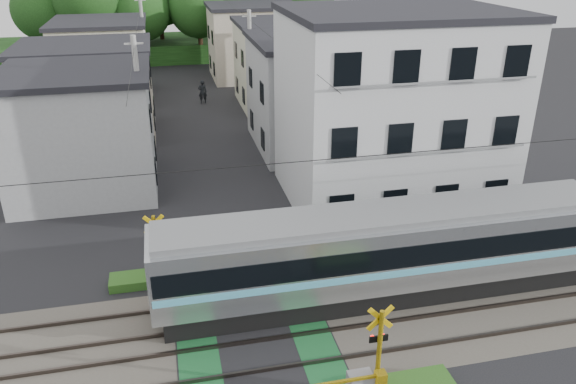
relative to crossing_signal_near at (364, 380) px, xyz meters
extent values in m
plane|color=black|center=(-2.59, 3.65, -0.71)|extent=(120.00, 120.00, 0.00)
cube|color=#47423A|center=(-2.59, 3.65, -0.71)|extent=(120.00, 6.00, 0.00)
cube|color=black|center=(-2.59, 3.65, -0.71)|extent=(5.20, 120.00, 0.00)
cube|color=#145126|center=(-4.49, 3.65, -0.70)|extent=(1.30, 6.00, 0.00)
cube|color=#145126|center=(-0.69, 3.65, -0.70)|extent=(1.30, 6.00, 0.00)
cube|color=#3F3833|center=(-2.59, 1.75, -0.64)|extent=(120.00, 0.08, 0.14)
cube|color=#3F3833|center=(-2.59, 3.15, -0.64)|extent=(120.00, 0.08, 0.14)
cube|color=#3F3833|center=(-2.59, 4.15, -0.64)|extent=(120.00, 0.08, 0.14)
cube|color=#3F3833|center=(-2.59, 5.55, -0.64)|extent=(120.00, 0.08, 0.14)
cube|color=black|center=(2.51, 4.85, -0.29)|extent=(16.07, 2.21, 0.84)
cube|color=black|center=(-3.34, 4.85, -0.43)|extent=(2.23, 2.05, 0.56)
cube|color=black|center=(8.37, 4.85, -0.43)|extent=(2.23, 2.05, 0.56)
cube|color=#B1B5BA|center=(2.51, 4.85, 1.33)|extent=(16.73, 2.60, 2.42)
cube|color=black|center=(2.51, 4.85, 1.62)|extent=(16.47, 2.64, 0.82)
cube|color=#52AFCF|center=(2.51, 4.85, 1.00)|extent=(16.57, 2.63, 0.26)
cube|color=slate|center=(2.51, 4.85, 2.65)|extent=(16.40, 2.13, 0.22)
cube|color=black|center=(-5.80, 4.85, 1.70)|extent=(0.10, 2.24, 1.45)
cylinder|color=yellow|center=(0.41, 0.05, 0.79)|extent=(0.14, 0.14, 3.00)
cube|color=yellow|center=(0.41, 0.15, 1.99)|extent=(0.77, 0.05, 0.77)
cube|color=yellow|center=(0.41, 0.15, 1.99)|extent=(0.77, 0.05, 0.77)
cube|color=black|center=(0.41, 0.15, 1.29)|extent=(0.55, 0.05, 0.20)
sphere|color=#FF0C07|center=(0.25, 0.21, 1.29)|extent=(0.16, 0.16, 0.16)
sphere|color=#FF0C07|center=(0.57, 0.21, 1.29)|extent=(0.16, 0.16, 0.16)
cylinder|color=yellow|center=(-5.59, 7.25, 0.79)|extent=(0.14, 0.14, 3.00)
cube|color=yellow|center=(-5.59, 7.15, 1.99)|extent=(0.77, 0.05, 0.77)
cube|color=yellow|center=(-5.59, 7.15, 1.99)|extent=(0.77, 0.05, 0.77)
cube|color=black|center=(-5.59, 7.15, 1.29)|extent=(0.55, 0.05, 0.20)
sphere|color=#FF0C07|center=(-5.75, 7.09, 1.29)|extent=(0.16, 0.16, 0.16)
sphere|color=#FF0C07|center=(-5.43, 7.09, 1.29)|extent=(0.16, 0.16, 0.16)
cube|color=gray|center=(-5.09, 7.25, -0.26)|extent=(0.70, 0.50, 0.90)
cube|color=yellow|center=(-5.59, 7.50, -0.16)|extent=(0.30, 0.30, 1.10)
cube|color=yellow|center=(-3.34, 7.50, 0.29)|extent=(4.20, 0.08, 0.08)
cube|color=silver|center=(5.91, 13.15, 3.79)|extent=(10.00, 8.00, 9.00)
cube|color=black|center=(5.91, 13.15, 8.44)|extent=(10.20, 8.16, 0.30)
cube|color=black|center=(2.21, 9.12, 0.79)|extent=(1.10, 0.06, 1.40)
cube|color=black|center=(4.66, 9.12, 0.79)|extent=(1.10, 0.06, 1.40)
cube|color=black|center=(7.11, 9.12, 0.79)|extent=(1.10, 0.06, 1.40)
cube|color=black|center=(9.56, 9.12, 0.79)|extent=(1.10, 0.06, 1.40)
cube|color=gray|center=(5.91, 8.90, 0.19)|extent=(9.00, 0.06, 0.08)
cube|color=black|center=(2.21, 9.12, 3.79)|extent=(1.10, 0.06, 1.40)
cube|color=black|center=(4.66, 9.12, 3.79)|extent=(1.10, 0.06, 1.40)
cube|color=black|center=(7.11, 9.12, 3.79)|extent=(1.10, 0.06, 1.40)
cube|color=black|center=(9.56, 9.12, 3.79)|extent=(1.10, 0.06, 1.40)
cube|color=gray|center=(5.91, 8.90, 3.19)|extent=(9.00, 0.06, 0.08)
cube|color=black|center=(2.21, 9.12, 6.79)|extent=(1.10, 0.06, 1.40)
cube|color=black|center=(4.66, 9.12, 6.79)|extent=(1.10, 0.06, 1.40)
cube|color=black|center=(7.11, 9.12, 6.79)|extent=(1.10, 0.06, 1.40)
cube|color=black|center=(9.56, 9.12, 6.79)|extent=(1.10, 0.06, 1.40)
cube|color=gray|center=(5.91, 8.90, 6.19)|extent=(9.00, 0.06, 0.08)
cube|color=#A3A5A8|center=(-9.09, 17.65, 2.29)|extent=(7.00, 7.00, 6.00)
cube|color=black|center=(-9.09, 17.65, 5.44)|extent=(7.35, 7.35, 0.30)
cube|color=black|center=(-5.56, 15.90, 0.59)|extent=(0.06, 1.00, 1.20)
cube|color=black|center=(-5.56, 19.40, 0.59)|extent=(0.06, 1.00, 1.20)
cube|color=black|center=(-5.56, 15.90, 3.39)|extent=(0.06, 1.00, 1.20)
cube|color=black|center=(-5.56, 19.40, 3.39)|extent=(0.06, 1.00, 1.20)
cube|color=#A3A5A8|center=(4.21, 21.65, 2.54)|extent=(7.00, 8.00, 6.50)
cube|color=black|center=(4.21, 21.65, 5.94)|extent=(7.35, 8.40, 0.30)
cube|color=black|center=(0.68, 19.65, 0.59)|extent=(0.06, 1.00, 1.20)
cube|color=black|center=(0.68, 23.65, 0.59)|extent=(0.06, 1.00, 1.20)
cube|color=black|center=(0.68, 19.65, 3.39)|extent=(0.06, 1.00, 1.20)
cube|color=black|center=(0.68, 23.65, 3.39)|extent=(0.06, 1.00, 1.20)
cube|color=beige|center=(-9.59, 26.65, 2.19)|extent=(8.00, 7.00, 5.80)
cube|color=black|center=(-9.59, 26.65, 5.24)|extent=(8.40, 7.35, 0.30)
cube|color=black|center=(-5.56, 24.90, 0.59)|extent=(0.06, 1.00, 1.20)
cube|color=black|center=(-5.56, 28.40, 0.59)|extent=(0.06, 1.00, 1.20)
cube|color=black|center=(-5.56, 24.90, 3.39)|extent=(0.06, 1.00, 1.20)
cube|color=black|center=(-5.56, 28.40, 3.39)|extent=(0.06, 1.00, 1.20)
cube|color=beige|center=(4.61, 31.65, 2.39)|extent=(7.00, 7.00, 6.20)
cube|color=black|center=(4.61, 31.65, 5.64)|extent=(7.35, 7.35, 0.30)
cube|color=black|center=(1.08, 29.90, 0.59)|extent=(0.06, 1.00, 1.20)
cube|color=black|center=(1.08, 33.40, 0.59)|extent=(0.06, 1.00, 1.20)
cube|color=black|center=(1.08, 29.90, 3.39)|extent=(0.06, 1.00, 1.20)
cube|color=black|center=(1.08, 33.40, 3.39)|extent=(0.06, 1.00, 1.20)
cube|color=beige|center=(-9.39, 36.65, 2.29)|extent=(7.00, 8.00, 6.00)
cube|color=black|center=(-9.39, 36.65, 5.44)|extent=(7.35, 8.40, 0.30)
cube|color=black|center=(-5.86, 34.65, 0.59)|extent=(0.06, 1.00, 1.20)
cube|color=black|center=(-5.86, 38.65, 0.59)|extent=(0.06, 1.00, 1.20)
cube|color=black|center=(-5.86, 34.65, 3.39)|extent=(0.06, 1.00, 1.20)
cube|color=black|center=(-5.86, 38.65, 3.39)|extent=(0.06, 1.00, 1.20)
cube|color=beige|center=(3.91, 41.65, 2.49)|extent=(8.00, 7.00, 6.40)
cube|color=black|center=(3.91, 41.65, 5.84)|extent=(8.40, 7.35, 0.30)
cube|color=black|center=(-0.12, 39.90, 0.59)|extent=(0.06, 1.00, 1.20)
cube|color=black|center=(-0.12, 43.40, 0.59)|extent=(0.06, 1.00, 1.20)
cube|color=black|center=(-0.12, 39.90, 3.39)|extent=(0.06, 1.00, 1.20)
cube|color=black|center=(-0.12, 43.40, 3.39)|extent=(0.06, 1.00, 1.20)
cube|color=#1E4818|center=(-2.59, 53.65, 0.29)|extent=(40.00, 10.00, 2.00)
cylinder|color=#332114|center=(-15.85, 50.99, 1.46)|extent=(0.50, 0.50, 4.33)
sphere|color=#1E4818|center=(-15.85, 50.99, 4.92)|extent=(6.07, 6.07, 6.07)
cylinder|color=#332114|center=(-14.32, 53.25, 1.31)|extent=(0.50, 0.50, 4.03)
sphere|color=#1E4818|center=(-14.32, 53.25, 4.53)|extent=(5.65, 5.65, 5.65)
cylinder|color=#332114|center=(-11.03, 49.64, 1.94)|extent=(0.50, 0.50, 5.30)
cylinder|color=#332114|center=(-9.09, 53.29, 1.50)|extent=(0.50, 0.50, 4.42)
sphere|color=#1E4818|center=(-9.09, 53.29, 5.03)|extent=(6.19, 6.19, 6.19)
cylinder|color=#332114|center=(-6.29, 49.17, 1.38)|extent=(0.50, 0.50, 4.18)
sphere|color=#1E4818|center=(-6.29, 49.17, 4.73)|extent=(5.86, 5.86, 5.86)
cylinder|color=#332114|center=(-4.39, 53.44, 2.10)|extent=(0.50, 0.50, 5.62)
cylinder|color=#332114|center=(-0.53, 49.10, 1.50)|extent=(0.50, 0.50, 4.41)
sphere|color=#1E4818|center=(-0.53, 49.10, 5.03)|extent=(6.18, 6.18, 6.18)
cylinder|color=#332114|center=(1.83, 50.93, 1.80)|extent=(0.50, 0.50, 5.03)
cylinder|color=#332114|center=(3.62, 51.52, 1.49)|extent=(0.50, 0.50, 4.41)
sphere|color=#1E4818|center=(3.62, 51.52, 5.02)|extent=(6.17, 6.17, 6.17)
cylinder|color=#332114|center=(6.27, 53.20, 2.20)|extent=(0.50, 0.50, 5.81)
cylinder|color=#332114|center=(9.25, 54.46, 2.16)|extent=(0.50, 0.50, 5.75)
cylinder|color=#332114|center=(11.42, 50.69, 1.41)|extent=(0.50, 0.50, 4.24)
sphere|color=#1E4818|center=(11.42, 50.69, 4.80)|extent=(5.94, 5.94, 5.94)
cube|color=black|center=(3.41, 4.85, 4.89)|extent=(60.00, 0.02, 0.02)
cylinder|color=#A5A5A0|center=(-5.99, 16.65, 3.29)|extent=(0.26, 0.26, 8.00)
cube|color=#A5A5A0|center=(-5.99, 16.65, 6.89)|extent=(0.90, 0.08, 0.08)
cylinder|color=#A5A5A0|center=(1.01, 25.65, 3.29)|extent=(0.26, 0.26, 8.00)
cube|color=#A5A5A0|center=(1.01, 25.65, 6.89)|extent=(0.90, 0.08, 0.08)
cylinder|color=#A5A5A0|center=(-5.99, 37.65, 3.29)|extent=(0.26, 0.26, 8.00)
cube|color=#A5A5A0|center=(-5.99, 37.65, 6.89)|extent=(0.90, 0.08, 0.08)
cube|color=black|center=(-5.99, 27.15, 6.69)|extent=(0.02, 42.00, 0.02)
cube|color=black|center=(1.01, 27.15, 6.69)|extent=(0.02, 42.00, 0.02)
imported|color=black|center=(-1.75, 33.15, 0.23)|extent=(0.70, 0.47, 1.89)
cube|color=#2D5E1E|center=(-6.59, 7.55, -0.53)|extent=(1.80, 1.00, 0.36)
cube|color=#2D5E1E|center=(2.01, 6.85, -0.56)|extent=(1.50, 0.90, 0.30)
camera|label=1|loc=(-4.81, -11.52, 11.46)|focal=35.00mm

